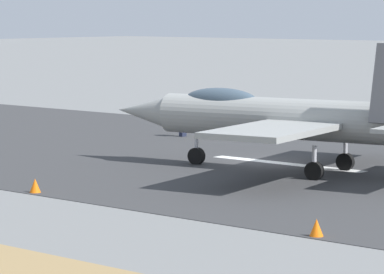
% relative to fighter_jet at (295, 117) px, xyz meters
% --- Properties ---
extents(ground_plane, '(400.00, 400.00, 0.00)m').
position_rel_fighter_jet_xyz_m(ground_plane, '(2.57, -1.89, -2.35)').
color(ground_plane, slate).
extents(runway_strip, '(240.00, 26.00, 0.02)m').
position_rel_fighter_jet_xyz_m(runway_strip, '(2.55, -1.89, -2.34)').
color(runway_strip, '#363638').
rests_on(runway_strip, ground).
extents(fighter_jet, '(16.80, 14.12, 5.54)m').
position_rel_fighter_jet_xyz_m(fighter_jet, '(0.00, 0.00, 0.00)').
color(fighter_jet, '#959794').
rests_on(fighter_jet, ground).
extents(crew_person, '(0.29, 0.70, 1.67)m').
position_rel_fighter_jet_xyz_m(crew_person, '(12.49, -7.24, -1.52)').
color(crew_person, '#1E2338').
rests_on(crew_person, ground).
extents(marker_cone_near, '(0.44, 0.44, 0.55)m').
position_rel_fighter_jet_xyz_m(marker_cone_near, '(-8.38, 10.74, -2.08)').
color(marker_cone_near, orange).
rests_on(marker_cone_near, ground).
extents(marker_cone_mid, '(0.44, 0.44, 0.55)m').
position_rel_fighter_jet_xyz_m(marker_cone_mid, '(4.27, 10.74, -2.08)').
color(marker_cone_mid, orange).
rests_on(marker_cone_mid, ground).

